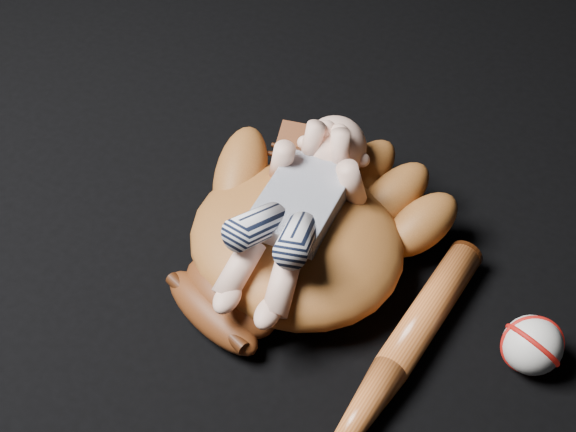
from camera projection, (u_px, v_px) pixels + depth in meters
The scene contains 4 objects.
baseball_glove at pixel (296, 234), 1.10m from camera, with size 0.38×0.44×0.14m, color brown, non-canonical shape.
newborn_baby at pixel (293, 211), 1.06m from camera, with size 0.16×0.35×0.14m, color #ECB398, non-canonical shape.
baseball_bat at pixel (379, 386), 0.99m from camera, with size 0.05×0.51×0.05m, color #B55623, non-canonical shape.
baseball at pixel (532, 345), 1.01m from camera, with size 0.08×0.08×0.08m, color white.
Camera 1 is at (0.37, -0.50, 0.89)m, focal length 50.00 mm.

